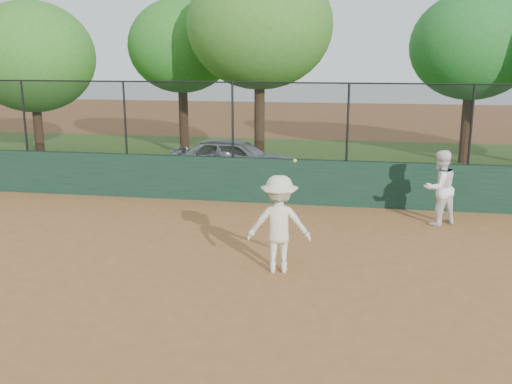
% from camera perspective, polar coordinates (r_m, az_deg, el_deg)
% --- Properties ---
extents(ground, '(80.00, 80.00, 0.00)m').
position_cam_1_polar(ground, '(9.88, -6.91, -9.55)').
color(ground, '#9B5F32').
rests_on(ground, ground).
extents(back_wall, '(26.00, 0.20, 1.20)m').
position_cam_1_polar(back_wall, '(15.28, -0.46, 1.20)').
color(back_wall, '#183424').
rests_on(back_wall, ground).
extents(grass_strip, '(36.00, 12.00, 0.01)m').
position_cam_1_polar(grass_strip, '(21.21, 2.50, 3.01)').
color(grass_strip, '#32551A').
rests_on(grass_strip, ground).
extents(parked_car, '(4.01, 1.62, 1.37)m').
position_cam_1_polar(parked_car, '(17.97, -2.13, 3.31)').
color(parked_car, '#B4B9BE').
rests_on(parked_car, ground).
extents(player_second, '(1.08, 1.02, 1.75)m').
position_cam_1_polar(player_second, '(13.86, 17.87, 0.42)').
color(player_second, white).
rests_on(player_second, ground).
extents(player_main, '(1.22, 0.78, 2.13)m').
position_cam_1_polar(player_main, '(10.29, 2.32, -3.23)').
color(player_main, beige).
rests_on(player_main, ground).
extents(fence_assembly, '(26.00, 0.06, 2.00)m').
position_cam_1_polar(fence_assembly, '(15.03, -0.58, 7.31)').
color(fence_assembly, black).
rests_on(fence_assembly, back_wall).
extents(tree_0, '(4.82, 4.38, 5.89)m').
position_cam_1_polar(tree_0, '(23.73, -21.49, 12.44)').
color(tree_0, '#432A18').
rests_on(tree_0, ground).
extents(tree_1, '(4.11, 3.73, 5.99)m').
position_cam_1_polar(tree_1, '(22.54, -7.46, 14.26)').
color(tree_1, '#3E2715').
rests_on(tree_1, ground).
extents(tree_2, '(4.88, 4.43, 6.93)m').
position_cam_1_polar(tree_2, '(19.73, 0.37, 16.27)').
color(tree_2, '#442E18').
rests_on(tree_2, ground).
extents(tree_3, '(4.38, 3.98, 6.08)m').
position_cam_1_polar(tree_3, '(22.08, 20.84, 13.46)').
color(tree_3, '#3E2514').
rests_on(tree_3, ground).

